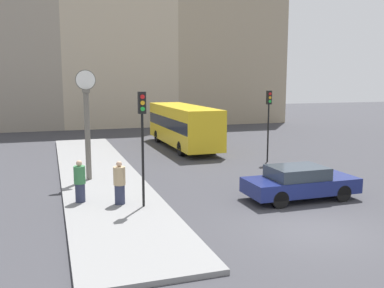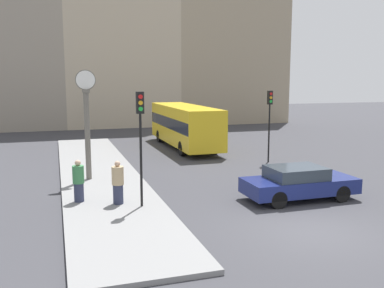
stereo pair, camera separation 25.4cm
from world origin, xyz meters
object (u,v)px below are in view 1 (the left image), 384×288
at_px(sedan_car, 300,182).
at_px(bus_distant, 183,124).
at_px(pedestrian_tan_coat, 120,183).
at_px(pedestrian_green_hoodie, 80,182).
at_px(traffic_light_near, 142,126).
at_px(street_clock, 87,122).
at_px(traffic_light_far, 269,111).

relative_size(sedan_car, bus_distant, 0.45).
bearing_deg(pedestrian_tan_coat, pedestrian_green_hoodie, 152.16).
xyz_separation_m(traffic_light_near, street_clock, (-1.48, 4.89, -0.31)).
xyz_separation_m(bus_distant, pedestrian_green_hoodie, (-7.61, -11.72, -0.71)).
bearing_deg(street_clock, sedan_car, -35.63).
xyz_separation_m(traffic_light_near, traffic_light_far, (8.54, 6.66, -0.19)).
relative_size(sedan_car, pedestrian_green_hoodie, 2.79).
bearing_deg(traffic_light_far, bus_distant, 115.64).
height_order(sedan_car, traffic_light_near, traffic_light_near).
height_order(pedestrian_green_hoodie, pedestrian_tan_coat, pedestrian_tan_coat).
height_order(sedan_car, bus_distant, bus_distant).
relative_size(bus_distant, traffic_light_far, 2.40).
bearing_deg(pedestrian_tan_coat, traffic_light_far, 33.23).
bearing_deg(pedestrian_green_hoodie, pedestrian_tan_coat, -27.84).
bearing_deg(pedestrian_tan_coat, traffic_light_near, -36.82).
bearing_deg(traffic_light_near, pedestrian_green_hoodie, 148.72).
relative_size(street_clock, pedestrian_green_hoodie, 3.12).
height_order(traffic_light_near, pedestrian_green_hoodie, traffic_light_near).
xyz_separation_m(street_clock, pedestrian_tan_coat, (0.72, -4.32, -1.81)).
distance_m(pedestrian_green_hoodie, pedestrian_tan_coat, 1.52).
height_order(traffic_light_far, street_clock, street_clock).
distance_m(sedan_car, street_clock, 9.51).
relative_size(bus_distant, traffic_light_near, 2.36).
relative_size(bus_distant, pedestrian_tan_coat, 6.07).
relative_size(traffic_light_far, pedestrian_green_hoodie, 2.55).
relative_size(sedan_car, traffic_light_far, 1.09).
xyz_separation_m(traffic_light_far, pedestrian_green_hoodie, (-10.65, -5.38, -1.95)).
bearing_deg(traffic_light_far, pedestrian_green_hoodie, -153.19).
height_order(bus_distant, pedestrian_green_hoodie, bus_distant).
relative_size(sedan_car, pedestrian_tan_coat, 2.76).
distance_m(sedan_car, pedestrian_tan_coat, 6.91).
height_order(traffic_light_far, pedestrian_tan_coat, traffic_light_far).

